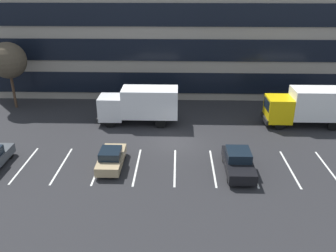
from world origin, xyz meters
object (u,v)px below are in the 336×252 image
box_truck_yellow (309,105)px  sedan_black (238,162)px  bare_tree (8,61)px  sedan_tan (111,158)px  box_truck_white (140,104)px

box_truck_yellow → sedan_black: bearing=-131.7°
sedan_black → bare_tree: bearing=149.4°
bare_tree → box_truck_yellow: bearing=-8.0°
sedan_black → box_truck_yellow: bearing=48.3°
box_truck_yellow → sedan_tan: 18.78m
box_truck_white → sedan_black: (7.86, -8.71, -1.18)m
box_truck_yellow → sedan_tan: bearing=-154.2°
sedan_tan → bare_tree: (-12.34, 12.25, 4.32)m
box_truck_yellow → sedan_tan: (-16.87, -8.16, -1.32)m
sedan_black → box_truck_white: bearing=132.1°
box_truck_yellow → sedan_tan: size_ratio=1.91×
box_truck_yellow → bare_tree: (-29.21, 4.09, 3.01)m
sedan_tan → bare_tree: bearing=135.2°
box_truck_white → sedan_black: bearing=-47.9°
box_truck_white → bare_tree: 14.55m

